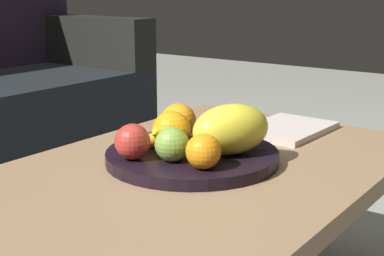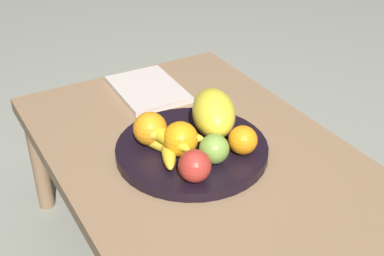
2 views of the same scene
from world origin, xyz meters
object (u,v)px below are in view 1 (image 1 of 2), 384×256
apple_front (133,142)px  magazine (287,129)px  orange_front (172,130)px  orange_right (178,121)px  orange_left (203,151)px  coffee_table (201,182)px  fruit_bowl (192,156)px  apple_left (172,144)px  banana_bunch (168,132)px  melon_large_front (231,129)px

apple_front → magazine: size_ratio=0.29×
orange_front → orange_right: orange_front is taller
magazine → orange_left: bearing=-172.7°
coffee_table → magazine: size_ratio=4.07×
fruit_bowl → apple_left: bearing=-172.7°
orange_left → magazine: size_ratio=0.28×
fruit_bowl → orange_right: orange_right is taller
orange_left → banana_bunch: 0.17m
melon_large_front → apple_front: melon_large_front is taller
coffee_table → magazine: magazine is taller
melon_large_front → banana_bunch: 0.15m
coffee_table → orange_right: size_ratio=12.27×
melon_large_front → orange_front: (-0.05, 0.12, -0.01)m
banana_bunch → coffee_table: bearing=-88.0°
banana_bunch → magazine: size_ratio=0.66×
apple_left → magazine: size_ratio=0.28×
apple_front → magazine: (0.47, -0.11, -0.05)m
fruit_bowl → banana_bunch: bearing=92.1°
banana_bunch → orange_left: bearing=-118.2°
orange_right → apple_front: orange_right is taller
melon_large_front → magazine: size_ratio=0.70×
melon_large_front → magazine: 0.33m
orange_front → apple_front: orange_front is taller
fruit_bowl → melon_large_front: melon_large_front is taller
orange_right → banana_bunch: bearing=-164.1°
apple_left → orange_right: bearing=33.1°
melon_large_front → orange_right: bearing=79.7°
apple_left → magazine: apple_left is taller
fruit_bowl → apple_front: size_ratio=5.05×
fruit_bowl → banana_bunch: (-0.00, 0.06, 0.04)m
fruit_bowl → melon_large_front: 0.11m
orange_right → magazine: bearing=-24.3°
orange_right → apple_left: 0.17m
fruit_bowl → apple_left: size_ratio=5.30×
orange_right → banana_bunch: size_ratio=0.50×
orange_left → apple_left: 0.08m
coffee_table → orange_right: orange_right is taller
magazine → apple_front: bearing=168.7°
apple_front → apple_left: 0.08m
banana_bunch → orange_right: bearing=15.9°
orange_right → apple_front: (-0.18, -0.02, -0.00)m
coffee_table → banana_bunch: size_ratio=6.13×
orange_left → banana_bunch: size_ratio=0.42×
fruit_bowl → apple_left: 0.10m
coffee_table → apple_front: apple_front is taller
apple_front → orange_right: bearing=6.4°
orange_front → orange_right: bearing=27.9°
orange_front → apple_left: orange_front is taller
orange_left → apple_left: (0.00, 0.08, 0.00)m
coffee_table → melon_large_front: size_ratio=5.82×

